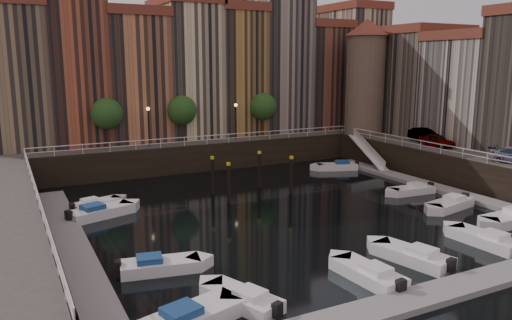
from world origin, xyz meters
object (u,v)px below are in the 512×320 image
corner_tower (365,75)px  gangway (368,150)px  mooring_pilings (248,176)px  boat_left_0 (192,318)px  boat_left_1 (158,266)px  car_a (437,141)px  car_b (425,136)px  boat_left_3 (100,212)px

corner_tower → gangway: 9.86m
mooring_pilings → boat_left_0: mooring_pilings is taller
gangway → boat_left_1: gangway is taller
car_a → gangway: bearing=110.0°
car_a → mooring_pilings: bearing=167.4°
car_a → car_b: (1.02, 2.68, 0.12)m
mooring_pilings → car_a: size_ratio=1.74×
mooring_pilings → car_b: car_b is taller
car_a → boat_left_1: bearing=-168.3°
gangway → car_a: car_a is taller
corner_tower → boat_left_0: 44.47m
gangway → boat_left_0: 38.30m
gangway → boat_left_1: size_ratio=1.71×
boat_left_3 → car_a: (33.95, -1.34, 3.25)m
car_b → gangway: bearing=152.4°
boat_left_0 → car_b: bearing=14.0°
mooring_pilings → boat_left_3: bearing=-176.0°
corner_tower → boat_left_0: corner_tower is taller
boat_left_0 → boat_left_3: boat_left_3 is taller
boat_left_0 → boat_left_1: 6.50m
gangway → car_b: 6.32m
corner_tower → car_a: corner_tower is taller
boat_left_0 → boat_left_1: size_ratio=1.10×
corner_tower → boat_left_3: (-33.46, -9.98, -9.79)m
car_b → corner_tower: bearing=115.4°
corner_tower → boat_left_3: corner_tower is taller
boat_left_3 → boat_left_0: bearing=-105.4°
corner_tower → boat_left_1: size_ratio=2.84×
mooring_pilings → boat_left_3: (-13.25, -0.92, -1.24)m
corner_tower → boat_left_1: bearing=-145.7°
mooring_pilings → boat_left_3: 13.34m
car_a → boat_left_3: bearing=171.3°
boat_left_1 → mooring_pilings: bearing=57.9°
boat_left_1 → car_b: size_ratio=1.03×
corner_tower → car_b: size_ratio=2.93×
mooring_pilings → boat_left_3: size_ratio=1.25×
gangway → boat_left_3: gangway is taller
mooring_pilings → car_a: 20.92m
boat_left_0 → boat_left_3: bearing=76.2°
gangway → car_b: (4.41, -4.13, 1.86)m
gangway → corner_tower: bearing=57.2°
gangway → car_a: (3.38, -6.82, 1.74)m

